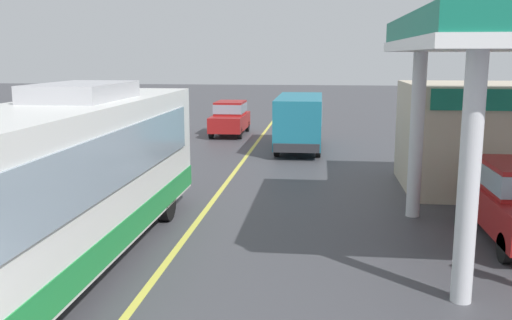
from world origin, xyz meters
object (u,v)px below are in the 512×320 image
coach_bus_main (67,183)px  pedestrian_near_pump (501,189)px  car_trailing_behind_bus (230,116)px  minibus_opposing_lane (300,118)px

coach_bus_main → pedestrian_near_pump: coach_bus_main is taller
coach_bus_main → car_trailing_behind_bus: bearing=89.5°
pedestrian_near_pump → car_trailing_behind_bus: bearing=121.0°
pedestrian_near_pump → car_trailing_behind_bus: 18.40m
coach_bus_main → minibus_opposing_lane: 15.72m
pedestrian_near_pump → car_trailing_behind_bus: (-9.48, 15.77, 0.08)m
car_trailing_behind_bus → coach_bus_main: bearing=-90.5°
coach_bus_main → pedestrian_near_pump: 10.42m
coach_bus_main → minibus_opposing_lane: (4.11, 15.17, -0.25)m
coach_bus_main → minibus_opposing_lane: bearing=74.8°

